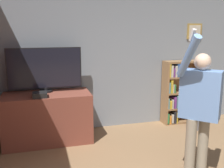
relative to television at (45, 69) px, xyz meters
name	(u,v)px	position (x,y,z in m)	size (l,w,h in m)	color
wall_back	(111,58)	(1.24, 0.29, 0.13)	(6.12, 0.09, 2.70)	gray
tv_ledge	(48,118)	(0.00, -0.14, -0.81)	(1.44, 0.70, 0.83)	brown
television	(45,69)	(0.00, 0.00, 0.00)	(1.23, 0.22, 0.76)	black
game_console	(40,95)	(-0.11, -0.34, -0.35)	(0.22, 0.22, 0.08)	black
bookshelf	(177,92)	(2.58, 0.11, -0.59)	(0.74, 0.28, 1.27)	#997047
person	(200,105)	(1.78, -1.82, -0.25)	(0.62, 0.55, 1.89)	gray
waste_bin	(194,119)	(2.72, -0.32, -1.03)	(0.26, 0.26, 0.40)	gray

